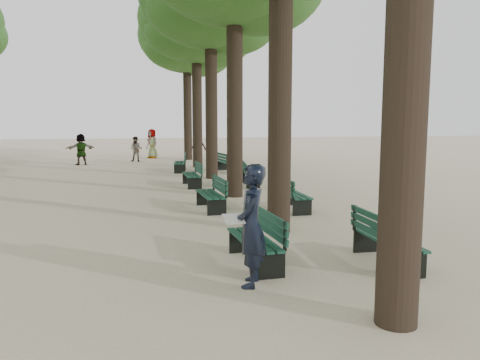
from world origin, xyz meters
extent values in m
plane|color=beige|center=(0.00, 0.00, 0.00)|extent=(120.00, 120.00, 0.00)
cylinder|color=#33261C|center=(1.50, -2.00, 3.75)|extent=(0.52, 0.52, 7.50)
cylinder|color=#33261C|center=(1.50, 3.00, 3.75)|extent=(0.52, 0.52, 7.50)
cylinder|color=#33261C|center=(1.50, 8.00, 3.75)|extent=(0.52, 0.52, 7.50)
cylinder|color=#33261C|center=(1.50, 13.00, 3.75)|extent=(0.52, 0.52, 7.50)
cylinder|color=#33261C|center=(1.50, 18.00, 3.75)|extent=(0.52, 0.52, 7.50)
ellipsoid|color=#26571E|center=(1.50, 18.00, 7.70)|extent=(6.00, 6.00, 4.50)
cylinder|color=#33261C|center=(1.50, 23.00, 3.75)|extent=(0.52, 0.52, 7.50)
ellipsoid|color=#26571E|center=(1.50, 23.00, 7.70)|extent=(6.00, 6.00, 4.50)
cube|color=black|center=(0.35, 0.70, 0.23)|extent=(0.63, 1.83, 0.45)
cube|color=#0D3125|center=(0.35, 0.70, 0.45)|extent=(0.65, 1.83, 0.04)
cube|color=#0D3125|center=(0.63, 0.72, 0.72)|extent=(0.15, 1.80, 0.40)
cube|color=black|center=(0.35, 5.86, 0.23)|extent=(0.63, 1.83, 0.45)
cube|color=#0D3125|center=(0.35, 5.86, 0.45)|extent=(0.65, 1.83, 0.04)
cube|color=#0D3125|center=(0.63, 5.88, 0.72)|extent=(0.15, 1.80, 0.40)
cube|color=black|center=(0.35, 10.67, 0.23)|extent=(0.57, 1.81, 0.45)
cube|color=#0D3125|center=(0.35, 10.67, 0.45)|extent=(0.59, 1.81, 0.04)
cube|color=#0D3125|center=(0.63, 10.68, 0.72)|extent=(0.09, 1.80, 0.40)
cube|color=black|center=(0.35, 15.92, 0.23)|extent=(0.73, 1.85, 0.45)
cube|color=#0D3125|center=(0.35, 15.92, 0.45)|extent=(0.75, 1.85, 0.04)
cube|color=#0D3125|center=(0.63, 15.88, 0.72)|extent=(0.25, 1.79, 0.40)
cube|color=black|center=(2.65, 0.23, 0.23)|extent=(0.56, 1.81, 0.45)
cube|color=#0D3125|center=(2.65, 0.23, 0.45)|extent=(0.58, 1.81, 0.04)
cube|color=#0D3125|center=(2.37, 0.24, 0.72)|extent=(0.08, 1.80, 0.40)
cube|color=black|center=(2.65, 5.33, 0.23)|extent=(0.55, 1.81, 0.45)
cube|color=#0D3125|center=(2.65, 5.33, 0.45)|extent=(0.57, 1.81, 0.04)
cube|color=#0D3125|center=(2.37, 5.34, 0.72)|extent=(0.07, 1.80, 0.40)
cube|color=black|center=(2.65, 10.40, 0.23)|extent=(0.76, 1.85, 0.45)
cube|color=#0D3125|center=(2.65, 10.40, 0.45)|extent=(0.78, 1.86, 0.04)
cube|color=#0D3125|center=(2.37, 10.44, 0.72)|extent=(0.29, 1.79, 0.40)
cube|color=black|center=(2.65, 15.46, 0.23)|extent=(0.75, 1.85, 0.45)
cube|color=#0D3125|center=(2.65, 15.46, 0.45)|extent=(0.77, 1.86, 0.04)
cube|color=#0D3125|center=(2.37, 15.43, 0.72)|extent=(0.28, 1.79, 0.40)
imported|color=black|center=(0.07, -0.29, 0.93)|extent=(0.60, 0.83, 1.87)
cube|color=white|center=(-0.18, -0.29, 1.05)|extent=(0.37, 0.29, 0.12)
imported|color=#262628|center=(-4.79, 20.72, 0.88)|extent=(1.64, 0.97, 1.76)
imported|color=#262628|center=(2.20, 23.35, 0.84)|extent=(1.12, 0.78, 1.68)
imported|color=#262628|center=(-0.72, 24.68, 0.97)|extent=(0.87, 0.99, 1.93)
imported|color=#262628|center=(-1.75, 22.06, 0.77)|extent=(0.80, 0.49, 1.53)
camera|label=1|loc=(-1.55, -7.00, 2.51)|focal=35.00mm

